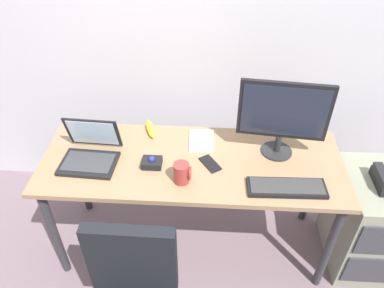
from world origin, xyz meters
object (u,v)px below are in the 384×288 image
at_px(coffee_mug, 182,173).
at_px(paper_notepad, 201,141).
at_px(file_cabinet, 370,221).
at_px(keyboard, 287,187).
at_px(laptop, 90,152).
at_px(cell_phone, 210,164).
at_px(trackball_mouse, 152,162).
at_px(banana, 150,129).
at_px(monitor_main, 283,115).

xyz_separation_m(coffee_mug, paper_notepad, (0.09, 0.35, -0.05)).
relative_size(coffee_mug, paper_notepad, 0.57).
relative_size(file_cabinet, keyboard, 1.63).
height_order(file_cabinet, laptop, laptop).
relative_size(file_cabinet, cell_phone, 4.74).
height_order(keyboard, coffee_mug, coffee_mug).
bearing_deg(coffee_mug, trackball_mouse, 147.69).
height_order(file_cabinet, banana, banana).
xyz_separation_m(monitor_main, keyboard, (0.02, -0.30, -0.25)).
relative_size(file_cabinet, laptop, 2.08).
distance_m(trackball_mouse, paper_notepad, 0.36).
bearing_deg(trackball_mouse, keyboard, -10.93).
bearing_deg(cell_phone, keyboard, -56.70).
xyz_separation_m(coffee_mug, cell_phone, (0.15, 0.14, -0.05)).
relative_size(coffee_mug, cell_phone, 0.83).
distance_m(monitor_main, coffee_mug, 0.63).
bearing_deg(paper_notepad, coffee_mug, -104.51).
distance_m(file_cabinet, paper_notepad, 1.17).
bearing_deg(trackball_mouse, cell_phone, 5.10).
relative_size(keyboard, paper_notepad, 1.99).
bearing_deg(keyboard, banana, 149.73).
height_order(file_cabinet, cell_phone, cell_phone).
distance_m(file_cabinet, trackball_mouse, 1.41).
bearing_deg(trackball_mouse, banana, 100.26).
bearing_deg(monitor_main, coffee_mug, -152.82).
bearing_deg(file_cabinet, monitor_main, 167.93).
relative_size(trackball_mouse, cell_phone, 0.77).
xyz_separation_m(keyboard, paper_notepad, (-0.46, 0.38, -0.01)).
bearing_deg(paper_notepad, cell_phone, -74.44).
xyz_separation_m(paper_notepad, banana, (-0.33, 0.08, 0.01)).
distance_m(trackball_mouse, cell_phone, 0.33).
bearing_deg(banana, laptop, -136.20).
relative_size(paper_notepad, cell_phone, 1.46).
bearing_deg(laptop, file_cabinet, -0.20).
distance_m(file_cabinet, monitor_main, 0.94).
xyz_separation_m(monitor_main, coffee_mug, (-0.53, -0.27, -0.21)).
relative_size(monitor_main, laptop, 1.53).
height_order(file_cabinet, monitor_main, monitor_main).
distance_m(keyboard, laptop, 1.10).
xyz_separation_m(monitor_main, cell_phone, (-0.39, -0.13, -0.26)).
relative_size(file_cabinet, coffee_mug, 5.71).
height_order(laptop, paper_notepad, laptop).
bearing_deg(laptop, coffee_mug, -15.33).
xyz_separation_m(coffee_mug, banana, (-0.24, 0.43, -0.04)).
bearing_deg(keyboard, laptop, 170.88).
bearing_deg(laptop, monitor_main, 6.83).
height_order(trackball_mouse, coffee_mug, coffee_mug).
height_order(paper_notepad, cell_phone, paper_notepad).
bearing_deg(trackball_mouse, laptop, 174.64).
xyz_separation_m(keyboard, banana, (-0.79, 0.46, 0.01)).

